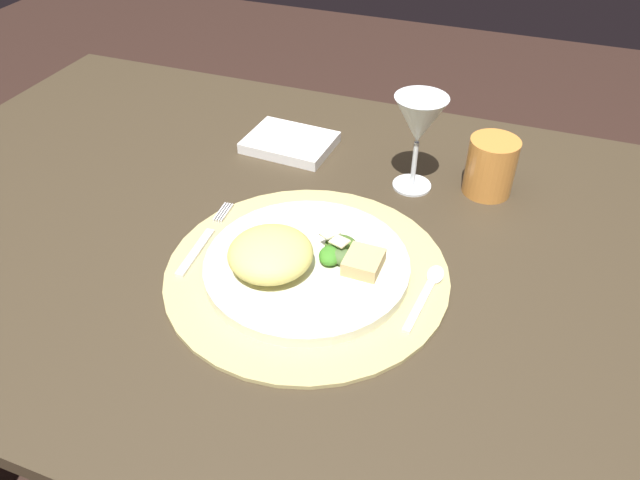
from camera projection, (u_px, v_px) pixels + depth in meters
name	position (u px, v px, depth m)	size (l,w,h in m)	color
ground_plane	(296.00, 480.00, 1.35)	(6.00, 6.00, 0.00)	#2F1E18
dining_table	(287.00, 298.00, 0.98)	(1.38, 0.89, 0.73)	#3A2F20
placemat	(307.00, 272.00, 0.80)	(0.38, 0.38, 0.01)	tan
dinner_plate	(307.00, 265.00, 0.80)	(0.27, 0.27, 0.02)	silver
pasta_serving	(271.00, 254.00, 0.77)	(0.11, 0.11, 0.05)	#E0D26B
salad_greens	(340.00, 252.00, 0.79)	(0.08, 0.07, 0.03)	#466131
bread_piece	(364.00, 262.00, 0.78)	(0.05, 0.05, 0.02)	tan
fork	(203.00, 241.00, 0.85)	(0.03, 0.17, 0.00)	silver
spoon	(429.00, 287.00, 0.77)	(0.03, 0.13, 0.01)	silver
napkin	(290.00, 143.00, 1.06)	(0.15, 0.11, 0.02)	white
wine_glass	(419.00, 123.00, 0.90)	(0.08, 0.08, 0.16)	silver
amber_tumbler	(491.00, 166.00, 0.93)	(0.08, 0.08, 0.09)	orange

